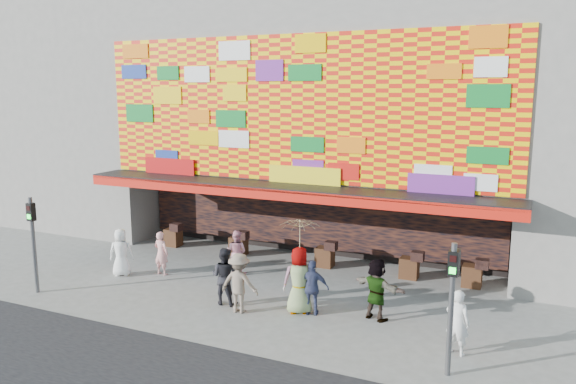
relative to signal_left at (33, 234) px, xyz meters
The scene contains 15 objects.
ground 6.64m from the signal_left, 13.61° to the left, with size 90.00×90.00×0.00m, color slate.
shop_building 11.98m from the signal_left, 57.35° to the left, with size 15.20×9.40×10.00m.
neighbor_left 12.40m from the signal_left, 125.59° to the left, with size 11.00×8.00×12.00m, color gray.
signal_left is the anchor object (origin of this frame).
signal_right 12.40m from the signal_left, ahead, with size 0.22×0.20×3.00m.
ped_a 2.89m from the signal_left, 61.05° to the left, with size 0.79×0.51×1.61m, color white.
ped_b 4.04m from the signal_left, 50.60° to the left, with size 0.55×0.36×1.50m, color pink.
ped_c 6.08m from the signal_left, 15.39° to the left, with size 0.82×0.64×1.69m, color black.
ped_d 6.67m from the signal_left, 10.78° to the left, with size 1.10×0.63×1.71m, color #7E6C5B.
ped_e 8.70m from the signal_left, 12.70° to the left, with size 0.92×0.38×1.57m, color #373E60.
ped_f 10.44m from the signal_left, 12.93° to the left, with size 1.59×0.51×1.72m, color gray.
ped_g 8.31m from the signal_left, 13.05° to the left, with size 0.93×0.61×1.90m, color gray.
ped_h 12.52m from the signal_left, ahead, with size 0.58×0.38×1.59m, color silver.
ped_i 6.39m from the signal_left, 41.42° to the left, with size 0.73×0.57×1.50m, color pink.
parasol 8.26m from the signal_left, 13.05° to the left, with size 1.22×1.23×1.96m.
Camera 1 is at (7.73, -13.36, 6.17)m, focal length 35.00 mm.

